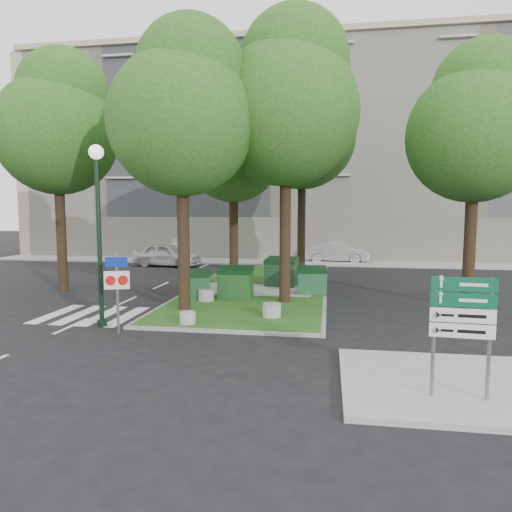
% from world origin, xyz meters
% --- Properties ---
extents(ground, '(120.00, 120.00, 0.00)m').
position_xyz_m(ground, '(0.00, 0.00, 0.00)').
color(ground, black).
rests_on(ground, ground).
extents(median_island, '(6.00, 16.00, 0.12)m').
position_xyz_m(median_island, '(0.50, 8.00, 0.06)').
color(median_island, '#1A4E16').
rests_on(median_island, ground).
extents(median_kerb, '(6.30, 16.30, 0.10)m').
position_xyz_m(median_kerb, '(0.50, 8.00, 0.05)').
color(median_kerb, gray).
rests_on(median_kerb, ground).
extents(sidewalk_corner, '(5.00, 4.00, 0.12)m').
position_xyz_m(sidewalk_corner, '(6.50, -3.50, 0.06)').
color(sidewalk_corner, '#999993').
rests_on(sidewalk_corner, ground).
extents(building_sidewalk, '(42.00, 3.00, 0.12)m').
position_xyz_m(building_sidewalk, '(0.00, 18.50, 0.06)').
color(building_sidewalk, '#999993').
rests_on(building_sidewalk, ground).
extents(zebra_crossing, '(5.00, 3.00, 0.01)m').
position_xyz_m(zebra_crossing, '(-3.75, 1.50, 0.01)').
color(zebra_crossing, silver).
rests_on(zebra_crossing, ground).
extents(apartment_building, '(41.00, 12.00, 16.00)m').
position_xyz_m(apartment_building, '(0.00, 26.00, 8.00)').
color(apartment_building, tan).
rests_on(apartment_building, ground).
extents(tree_median_near_left, '(5.20, 5.20, 10.53)m').
position_xyz_m(tree_median_near_left, '(-1.41, 2.56, 7.32)').
color(tree_median_near_left, black).
rests_on(tree_median_near_left, ground).
extents(tree_median_near_right, '(5.60, 5.60, 11.46)m').
position_xyz_m(tree_median_near_right, '(2.09, 4.56, 7.99)').
color(tree_median_near_right, black).
rests_on(tree_median_near_right, ground).
extents(tree_median_mid, '(4.80, 4.80, 9.99)m').
position_xyz_m(tree_median_mid, '(-0.91, 9.06, 6.98)').
color(tree_median_mid, black).
rests_on(tree_median_mid, ground).
extents(tree_median_far, '(5.80, 5.80, 11.93)m').
position_xyz_m(tree_median_far, '(2.29, 12.06, 8.32)').
color(tree_median_far, black).
rests_on(tree_median_far, ground).
extents(tree_street_left, '(5.40, 5.40, 11.00)m').
position_xyz_m(tree_street_left, '(-8.41, 6.06, 7.65)').
color(tree_street_left, black).
rests_on(tree_street_left, ground).
extents(tree_street_right, '(5.00, 5.00, 10.06)m').
position_xyz_m(tree_street_right, '(9.09, 5.06, 6.98)').
color(tree_street_right, black).
rests_on(tree_street_right, ground).
extents(dumpster_a, '(1.52, 1.31, 1.19)m').
position_xyz_m(dumpster_a, '(-1.71, 4.43, 0.69)').
color(dumpster_a, '#0F3A18').
rests_on(dumpster_a, median_island).
extents(dumpster_b, '(1.43, 1.03, 1.30)m').
position_xyz_m(dumpster_b, '(-0.11, 5.05, 0.74)').
color(dumpster_b, '#134113').
rests_on(dumpster_b, median_island).
extents(dumpster_c, '(1.66, 1.30, 1.39)m').
position_xyz_m(dumpster_c, '(1.49, 8.19, 0.79)').
color(dumpster_c, black).
rests_on(dumpster_c, median_island).
extents(dumpster_d, '(1.37, 1.02, 1.19)m').
position_xyz_m(dumpster_d, '(3.00, 6.38, 0.69)').
color(dumpster_d, '#164726').
rests_on(dumpster_d, median_island).
extents(bollard_left, '(0.51, 0.51, 0.37)m').
position_xyz_m(bollard_left, '(-0.75, 0.50, 0.30)').
color(bollard_left, '#A5A6A0').
rests_on(bollard_left, median_island).
extents(bollard_right, '(0.63, 0.63, 0.45)m').
position_xyz_m(bollard_right, '(1.81, 1.81, 0.35)').
color(bollard_right, '#999A95').
rests_on(bollard_right, median_island).
extents(bollard_mid, '(0.64, 0.64, 0.46)m').
position_xyz_m(bollard_mid, '(-1.13, 4.15, 0.35)').
color(bollard_mid, gray).
rests_on(bollard_mid, median_island).
extents(litter_bin, '(0.41, 0.41, 0.71)m').
position_xyz_m(litter_bin, '(2.55, 9.67, 0.48)').
color(litter_bin, yellow).
rests_on(litter_bin, median_island).
extents(street_lamp, '(0.46, 0.46, 5.77)m').
position_xyz_m(street_lamp, '(-3.50, 0.12, 3.63)').
color(street_lamp, black).
rests_on(street_lamp, ground).
extents(traffic_sign_pole, '(0.72, 0.28, 2.49)m').
position_xyz_m(traffic_sign_pole, '(-2.60, -0.58, 1.60)').
color(traffic_sign_pole, slate).
rests_on(traffic_sign_pole, ground).
extents(directional_sign, '(1.18, 0.14, 2.36)m').
position_xyz_m(directional_sign, '(6.22, -4.31, 1.69)').
color(directional_sign, slate).
rests_on(directional_sign, sidewalk_corner).
extents(car_white, '(4.70, 2.36, 1.54)m').
position_xyz_m(car_white, '(-6.89, 15.50, 0.77)').
color(car_white, silver).
rests_on(car_white, ground).
extents(car_silver, '(4.60, 1.90, 1.48)m').
position_xyz_m(car_silver, '(4.31, 19.50, 0.74)').
color(car_silver, '#9C9EA4').
rests_on(car_silver, ground).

